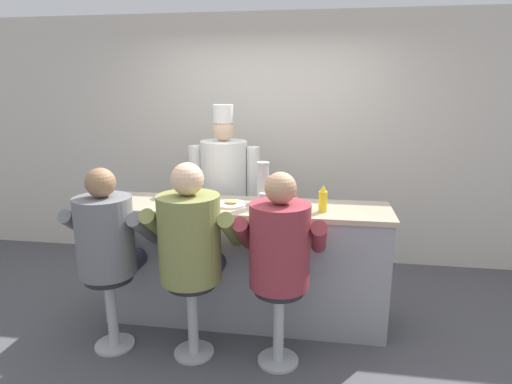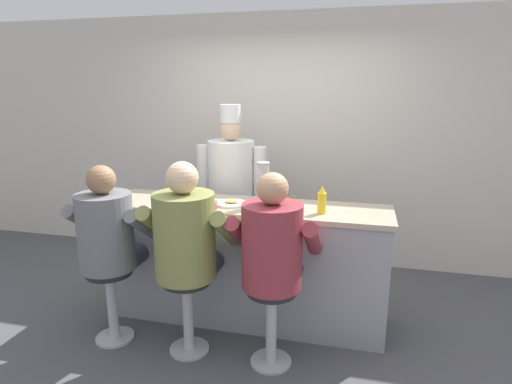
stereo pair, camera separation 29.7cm
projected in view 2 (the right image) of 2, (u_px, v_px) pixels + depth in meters
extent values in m
plane|color=#4C4C51|center=(237.00, 334.00, 3.45)|extent=(20.00, 20.00, 0.00)
cube|color=beige|center=(279.00, 141.00, 4.73)|extent=(10.00, 0.06, 2.70)
cube|color=gray|center=(246.00, 264.00, 3.60)|extent=(2.29, 0.55, 0.96)
cube|color=tan|center=(245.00, 207.00, 3.48)|extent=(2.34, 0.57, 0.04)
cylinder|color=red|center=(277.00, 201.00, 3.20)|extent=(0.07, 0.07, 0.20)
cone|color=white|center=(278.00, 184.00, 3.17)|extent=(0.06, 0.06, 0.06)
cylinder|color=yellow|center=(322.00, 203.00, 3.23)|extent=(0.07, 0.07, 0.16)
cone|color=yellow|center=(322.00, 190.00, 3.20)|extent=(0.05, 0.05, 0.05)
cylinder|color=orange|center=(293.00, 206.00, 3.19)|extent=(0.04, 0.04, 0.13)
cylinder|color=#287F2D|center=(293.00, 197.00, 3.18)|extent=(0.02, 0.02, 0.01)
cylinder|color=silver|center=(268.00, 189.00, 3.56)|extent=(0.12, 0.12, 0.20)
cube|color=silver|center=(276.00, 189.00, 3.54)|extent=(0.01, 0.01, 0.12)
cylinder|color=white|center=(232.00, 204.00, 3.47)|extent=(0.25, 0.25, 0.02)
ellipsoid|color=#E0BC60|center=(232.00, 201.00, 3.47)|extent=(0.11, 0.09, 0.03)
cylinder|color=#B24C47|center=(208.00, 205.00, 3.35)|extent=(0.15, 0.15, 0.06)
cylinder|color=beige|center=(190.00, 196.00, 3.59)|extent=(0.09, 0.09, 0.08)
torus|color=beige|center=(196.00, 196.00, 3.57)|extent=(0.06, 0.02, 0.06)
cylinder|color=#B7BABF|center=(263.00, 185.00, 3.41)|extent=(0.09, 0.09, 0.35)
cylinder|color=silver|center=(263.00, 163.00, 3.37)|extent=(0.10, 0.10, 0.01)
cube|color=silver|center=(265.00, 202.00, 3.30)|extent=(0.10, 0.06, 0.13)
cube|color=black|center=(264.00, 203.00, 3.27)|extent=(0.06, 0.01, 0.05)
cylinder|color=#B2B5BA|center=(115.00, 337.00, 3.39)|extent=(0.30, 0.30, 0.02)
cylinder|color=#B2B5BA|center=(112.00, 304.00, 3.31)|extent=(0.08, 0.08, 0.56)
cylinder|color=#232328|center=(109.00, 271.00, 3.25)|extent=(0.35, 0.35, 0.05)
cylinder|color=#33384C|center=(112.00, 255.00, 3.45)|extent=(0.15, 0.41, 0.15)
cylinder|color=#33384C|center=(135.00, 257.00, 3.41)|extent=(0.15, 0.41, 0.15)
cylinder|color=slate|center=(106.00, 232.00, 3.17)|extent=(0.41, 0.41, 0.58)
cylinder|color=slate|center=(85.00, 221.00, 3.33)|extent=(0.11, 0.44, 0.35)
cylinder|color=slate|center=(145.00, 226.00, 3.21)|extent=(0.11, 0.44, 0.35)
sphere|color=#8C6647|center=(101.00, 180.00, 3.08)|extent=(0.21, 0.21, 0.21)
cylinder|color=#B2B5BA|center=(189.00, 349.00, 3.24)|extent=(0.30, 0.30, 0.02)
cylinder|color=#B2B5BA|center=(188.00, 314.00, 3.17)|extent=(0.08, 0.08, 0.56)
cylinder|color=#232328|center=(187.00, 280.00, 3.10)|extent=(0.35, 0.35, 0.05)
cylinder|color=#33384C|center=(184.00, 261.00, 3.32)|extent=(0.16, 0.44, 0.16)
cylinder|color=#33384C|center=(211.00, 264.00, 3.27)|extent=(0.16, 0.44, 0.16)
cylinder|color=olive|center=(185.00, 236.00, 3.02)|extent=(0.44, 0.44, 0.62)
cylinder|color=olive|center=(157.00, 224.00, 3.19)|extent=(0.11, 0.47, 0.38)
cylinder|color=olive|center=(227.00, 229.00, 3.06)|extent=(0.11, 0.47, 0.38)
sphere|color=#DBB28E|center=(182.00, 178.00, 2.92)|extent=(0.23, 0.23, 0.23)
cylinder|color=#B2B5BA|center=(271.00, 361.00, 3.09)|extent=(0.30, 0.30, 0.02)
cylinder|color=#B2B5BA|center=(271.00, 325.00, 3.02)|extent=(0.08, 0.08, 0.56)
cylinder|color=#232328|center=(272.00, 289.00, 2.95)|extent=(0.35, 0.35, 0.05)
cylinder|color=#33384C|center=(264.00, 270.00, 3.16)|extent=(0.15, 0.41, 0.15)
cylinder|color=#33384C|center=(291.00, 273.00, 3.11)|extent=(0.15, 0.41, 0.15)
cylinder|color=maroon|center=(272.00, 246.00, 2.88)|extent=(0.41, 0.41, 0.59)
cylinder|color=maroon|center=(240.00, 233.00, 3.04)|extent=(0.11, 0.45, 0.36)
cylinder|color=maroon|center=(313.00, 239.00, 2.92)|extent=(0.11, 0.45, 0.36)
sphere|color=tan|center=(273.00, 188.00, 2.78)|extent=(0.21, 0.21, 0.21)
cube|color=#232328|center=(232.00, 242.00, 4.31)|extent=(0.34, 0.19, 0.82)
cube|color=white|center=(231.00, 228.00, 4.22)|extent=(0.31, 0.02, 0.49)
cylinder|color=white|center=(231.00, 172.00, 4.14)|extent=(0.44, 0.44, 0.62)
sphere|color=#DBB28E|center=(231.00, 130.00, 4.04)|extent=(0.21, 0.21, 0.21)
cylinder|color=white|center=(230.00, 114.00, 4.00)|extent=(0.19, 0.19, 0.17)
cylinder|color=white|center=(204.00, 171.00, 4.21)|extent=(0.12, 0.12, 0.52)
cylinder|color=white|center=(260.00, 174.00, 4.07)|extent=(0.12, 0.12, 0.52)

